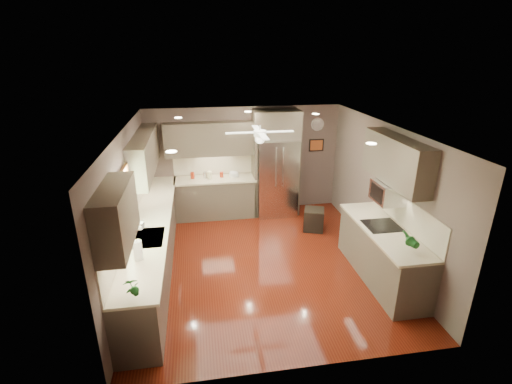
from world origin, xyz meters
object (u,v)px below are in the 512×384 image
object	(u,v)px
canister_a	(192,175)
stool	(314,219)
canister_d	(222,175)
microwave	(388,192)
bowl	(234,176)
refrigerator	(276,165)
canister_c	(210,175)
paper_towel	(138,250)
canister_b	(205,175)
potted_plant_right	(409,240)
potted_plant_left	(131,287)
soap_bottle	(141,225)

from	to	relation	value
canister_a	stool	bearing A→B (deg)	-23.26
canister_d	microwave	xyz separation A→B (m)	(2.59, -2.81, 0.48)
bowl	microwave	xyz separation A→B (m)	(2.31, -2.76, 0.51)
bowl	refrigerator	xyz separation A→B (m)	(0.98, -0.05, 0.22)
canister_c	paper_towel	world-z (taller)	paper_towel
canister_a	canister_b	world-z (taller)	canister_a
canister_c	potted_plant_right	distance (m)	4.61
potted_plant_right	stool	xyz separation A→B (m)	(-0.55, 2.66, -0.88)
canister_a	potted_plant_left	bearing A→B (deg)	-99.41
canister_b	soap_bottle	size ratio (longest dim) A/B	0.69
canister_a	potted_plant_left	size ratio (longest dim) A/B	0.43
canister_c	stool	distance (m)	2.55
canister_c	canister_b	bearing A→B (deg)	143.36
soap_bottle	stool	world-z (taller)	soap_bottle
stool	refrigerator	bearing A→B (deg)	122.47
potted_plant_right	stool	distance (m)	2.86
microwave	paper_towel	world-z (taller)	microwave
refrigerator	stool	world-z (taller)	refrigerator
potted_plant_left	potted_plant_right	xyz separation A→B (m)	(3.83, 0.53, 0.01)
canister_c	refrigerator	world-z (taller)	refrigerator
canister_c	soap_bottle	bearing A→B (deg)	-116.60
soap_bottle	microwave	xyz separation A→B (m)	(4.08, -0.31, 0.43)
canister_c	potted_plant_left	world-z (taller)	potted_plant_left
soap_bottle	bowl	bearing A→B (deg)	54.11
paper_towel	soap_bottle	bearing A→B (deg)	95.08
soap_bottle	potted_plant_left	world-z (taller)	potted_plant_left
canister_d	potted_plant_left	world-z (taller)	potted_plant_left
canister_b	soap_bottle	bearing A→B (deg)	-114.10
canister_d	soap_bottle	world-z (taller)	soap_bottle
canister_a	canister_d	bearing A→B (deg)	0.71
soap_bottle	potted_plant_right	distance (m)	4.15
canister_a	bowl	size ratio (longest dim) A/B	0.62
canister_b	stool	bearing A→B (deg)	-26.07
canister_c	microwave	size ratio (longest dim) A/B	0.30
potted_plant_right	bowl	distance (m)	4.32
canister_c	stool	bearing A→B (deg)	-25.54
soap_bottle	refrigerator	world-z (taller)	refrigerator
canister_a	canister_d	distance (m)	0.66
canister_d	microwave	size ratio (longest dim) A/B	0.22
canister_a	bowl	xyz separation A→B (m)	(0.94, -0.04, -0.05)
potted_plant_left	bowl	bearing A→B (deg)	68.75
soap_bottle	potted_plant_right	bearing A→B (deg)	-17.88
potted_plant_left	refrigerator	size ratio (longest dim) A/B	0.14
canister_a	refrigerator	distance (m)	1.93
potted_plant_left	refrigerator	world-z (taller)	refrigerator
potted_plant_left	microwave	distance (m)	4.25
canister_c	refrigerator	xyz separation A→B (m)	(1.54, -0.03, 0.16)
bowl	paper_towel	size ratio (longest dim) A/B	0.73
microwave	refrigerator	bearing A→B (deg)	116.09
canister_a	potted_plant_right	distance (m)	4.89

